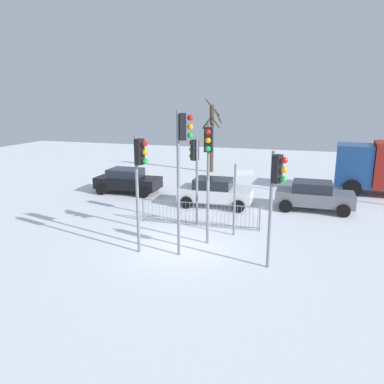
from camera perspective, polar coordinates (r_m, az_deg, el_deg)
name	(u,v)px	position (r m, az deg, el deg)	size (l,w,h in m)	color
ground_plane	(181,247)	(14.76, -1.71, -8.22)	(60.00, 60.00, 0.00)	white
traffic_light_rear_right	(195,161)	(16.72, 0.44, 4.63)	(0.49, 0.44, 3.91)	slate
traffic_light_mid_left	(140,169)	(13.46, -7.87, 3.48)	(0.56, 0.36, 4.30)	slate
traffic_light_mid_right	(182,152)	(13.06, -1.49, 6.04)	(0.54, 0.38, 5.17)	slate
traffic_light_foreground_right	(276,184)	(12.35, 12.47, 1.12)	(0.53, 0.41, 3.94)	slate
traffic_light_rear_left	(208,158)	(14.10, 2.45, 5.07)	(0.36, 0.56, 4.63)	slate
direction_sign_post	(236,196)	(15.56, 6.66, -0.58)	(0.78, 0.22, 3.01)	slate
pedestrian_guard_railing	(199,214)	(16.90, 1.10, -3.33)	(5.39, 0.28, 1.07)	slate
car_grey_mid	(314,195)	(20.22, 17.82, -0.48)	(3.81, 1.95, 1.47)	slate
car_black_trailing	(128,180)	(23.08, -9.65, 1.72)	(3.83, 1.98, 1.47)	black
car_white_far	(215,192)	(20.02, 3.47, 0.03)	(3.84, 1.99, 1.47)	silver
bare_tree_left	(212,136)	(29.23, 2.99, 8.37)	(1.50, 1.51, 5.53)	#473828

